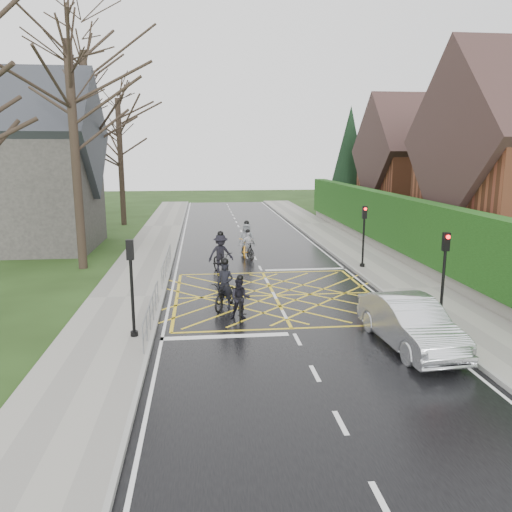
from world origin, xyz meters
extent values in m
plane|color=black|center=(0.00, 0.00, 0.00)|extent=(120.00, 120.00, 0.00)
cube|color=black|center=(0.00, 0.00, 0.01)|extent=(9.00, 80.00, 0.01)
cube|color=gray|center=(6.00, 0.00, 0.07)|extent=(3.00, 80.00, 0.15)
cube|color=gray|center=(-6.00, 0.00, 0.07)|extent=(3.00, 80.00, 0.15)
cube|color=slate|center=(7.75, 6.00, 0.35)|extent=(0.50, 38.00, 0.70)
cube|color=#15360E|center=(7.75, 6.00, 2.10)|extent=(0.90, 38.00, 2.80)
cube|color=brown|center=(14.75, 18.00, 3.00)|extent=(9.00, 8.00, 6.00)
cube|color=#33221F|center=(14.75, 18.00, 5.90)|extent=(9.80, 8.80, 8.80)
cube|color=brown|center=(17.45, 18.00, 8.50)|extent=(0.70, 0.70, 1.60)
cylinder|color=black|center=(10.75, 26.00, 0.60)|extent=(0.50, 0.50, 1.20)
cone|color=black|center=(10.75, 26.00, 5.00)|extent=(4.60, 4.60, 10.00)
cube|color=#2D2B28|center=(-13.50, 12.00, 3.50)|extent=(8.00, 7.00, 7.00)
cube|color=#26282D|center=(-13.50, 12.00, 6.90)|extent=(8.80, 7.80, 7.80)
cylinder|color=black|center=(-9.00, 6.00, 5.50)|extent=(0.44, 0.44, 11.00)
cylinder|color=black|center=(-10.00, 14.00, 6.00)|extent=(0.44, 0.44, 12.00)
cylinder|color=black|center=(-9.30, 22.00, 5.00)|extent=(0.44, 0.44, 10.00)
cylinder|color=slate|center=(-4.65, -3.50, 1.00)|extent=(0.05, 5.00, 0.05)
cylinder|color=slate|center=(-4.65, -3.50, 0.55)|extent=(0.04, 5.00, 0.04)
cylinder|color=slate|center=(-4.65, -6.00, 0.50)|extent=(0.04, 0.04, 1.00)
cylinder|color=slate|center=(-4.65, -1.00, 0.50)|extent=(0.04, 0.04, 1.00)
cylinder|color=slate|center=(-4.65, 4.00, 1.00)|extent=(0.05, 6.00, 0.05)
cylinder|color=slate|center=(-4.65, 4.00, 0.55)|extent=(0.04, 6.00, 0.04)
cylinder|color=slate|center=(-4.65, 1.00, 0.50)|extent=(0.04, 0.04, 1.00)
cylinder|color=slate|center=(-4.65, 7.00, 0.50)|extent=(0.04, 0.04, 1.00)
cylinder|color=black|center=(5.10, 4.20, 1.50)|extent=(0.10, 0.10, 3.00)
cylinder|color=black|center=(5.10, 4.20, 0.15)|extent=(0.24, 0.24, 0.30)
cube|color=black|center=(5.10, 4.20, 2.90)|extent=(0.22, 0.16, 0.62)
sphere|color=#FF0C0C|center=(5.10, 4.08, 3.08)|extent=(0.14, 0.14, 0.14)
cylinder|color=black|center=(5.10, -4.20, 1.50)|extent=(0.10, 0.10, 3.00)
cylinder|color=black|center=(5.10, -4.20, 0.15)|extent=(0.24, 0.24, 0.30)
cube|color=black|center=(5.10, -4.20, 2.90)|extent=(0.22, 0.16, 0.62)
sphere|color=#FF0C0C|center=(5.10, -4.32, 3.08)|extent=(0.14, 0.14, 0.14)
cylinder|color=black|center=(-5.10, -4.50, 1.50)|extent=(0.10, 0.10, 3.00)
cylinder|color=black|center=(-5.10, -4.50, 0.15)|extent=(0.24, 0.24, 0.30)
cube|color=black|center=(-5.10, -4.50, 2.90)|extent=(0.22, 0.16, 0.62)
sphere|color=#FF0C0C|center=(-5.10, -4.38, 3.08)|extent=(0.14, 0.14, 0.14)
imported|color=black|center=(-2.09, -1.42, 0.52)|extent=(1.43, 2.08, 1.04)
imported|color=black|center=(-2.09, -1.32, 0.88)|extent=(0.76, 0.64, 1.76)
sphere|color=black|center=(-2.09, -1.32, 1.78)|extent=(0.28, 0.28, 0.28)
imported|color=black|center=(-1.63, -2.88, 0.49)|extent=(0.63, 1.66, 0.97)
imported|color=black|center=(-1.63, -2.78, 0.74)|extent=(0.78, 0.64, 1.49)
sphere|color=black|center=(-1.63, -2.78, 1.51)|extent=(0.23, 0.23, 0.23)
imported|color=black|center=(-2.04, 4.07, 0.57)|extent=(1.32, 2.29, 1.14)
imported|color=black|center=(-2.04, 4.17, 0.97)|extent=(1.40, 1.03, 1.93)
sphere|color=black|center=(-2.04, 4.17, 1.95)|extent=(0.30, 0.30, 0.30)
imported|color=black|center=(-0.40, 7.44, 0.50)|extent=(0.96, 1.71, 0.99)
imported|color=#B7B7BB|center=(-0.40, 7.54, 0.76)|extent=(0.96, 0.63, 1.52)
sphere|color=black|center=(-0.40, 7.54, 1.54)|extent=(0.24, 0.24, 0.24)
imported|color=orange|center=(-0.40, 8.20, 0.55)|extent=(1.16, 2.21, 1.10)
imported|color=#5B5F63|center=(-0.40, 8.30, 0.94)|extent=(1.02, 0.78, 1.88)
sphere|color=black|center=(-0.40, 8.30, 1.90)|extent=(0.29, 0.29, 0.29)
imported|color=silver|center=(3.27, -5.92, 0.75)|extent=(1.92, 4.66, 1.50)
camera|label=1|loc=(-2.91, -19.64, 5.77)|focal=35.00mm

